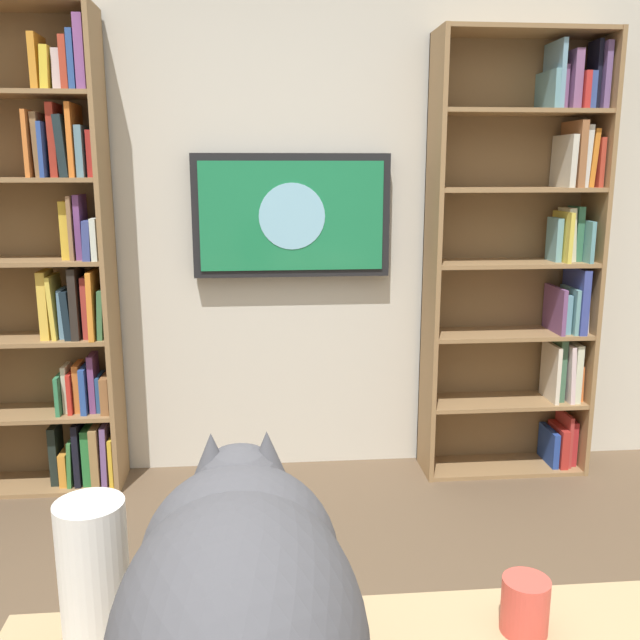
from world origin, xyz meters
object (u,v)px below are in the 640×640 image
at_px(bookshelf_left, 529,258).
at_px(wall_mounted_tv, 292,216).
at_px(paper_towel_roll, 94,578).
at_px(bookshelf_right, 48,268).
at_px(coffee_mug, 525,605).
at_px(cat, 239,615).

xyz_separation_m(bookshelf_left, wall_mounted_tv, (1.15, -0.08, 0.21)).
bearing_deg(paper_towel_roll, bookshelf_right, -72.81).
bearing_deg(paper_towel_roll, wall_mounted_tv, -100.56).
height_order(bookshelf_left, coffee_mug, bookshelf_left).
xyz_separation_m(bookshelf_right, wall_mounted_tv, (-1.13, -0.09, 0.22)).
distance_m(bookshelf_left, paper_towel_roll, 2.75).
bearing_deg(paper_towel_roll, cat, 138.23).
relative_size(bookshelf_left, coffee_mug, 22.13).
xyz_separation_m(bookshelf_left, cat, (1.35, 2.45, -0.14)).
distance_m(bookshelf_left, cat, 2.80).
xyz_separation_m(wall_mounted_tv, coffee_mug, (-0.27, 2.34, -0.49)).
bearing_deg(cat, paper_towel_roll, -41.77).
height_order(wall_mounted_tv, paper_towel_roll, wall_mounted_tv).
relative_size(bookshelf_left, paper_towel_roll, 8.19).
bearing_deg(bookshelf_right, wall_mounted_tv, -175.55).
distance_m(bookshelf_left, wall_mounted_tv, 1.18).
height_order(bookshelf_left, paper_towel_roll, bookshelf_left).
bearing_deg(wall_mounted_tv, paper_towel_roll, 79.44).
relative_size(wall_mounted_tv, cat, 1.48).
xyz_separation_m(wall_mounted_tv, cat, (0.20, 2.54, -0.34)).
bearing_deg(bookshelf_left, wall_mounted_tv, -4.13).
xyz_separation_m(bookshelf_left, paper_towel_roll, (1.59, 2.24, -0.21)).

